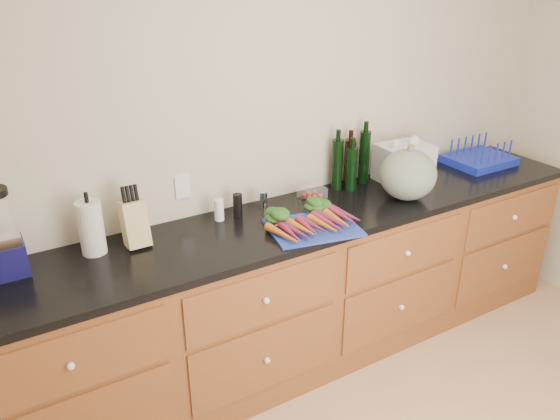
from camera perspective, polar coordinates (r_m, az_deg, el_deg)
wall_back at (r=3.10m, az=-0.17°, el=7.85°), size 4.10×0.05×2.60m
cabinets at (r=3.21m, az=2.87°, el=-8.36°), size 3.60×0.64×0.90m
countertop at (r=2.98m, az=3.02°, el=-0.75°), size 3.64×0.62×0.04m
cutting_board at (r=2.81m, az=3.46°, el=-1.84°), size 0.51×0.42×0.01m
carrots at (r=2.83m, az=3.01°, el=-0.96°), size 0.43×0.32×0.06m
squash at (r=3.19m, az=13.22°, el=3.63°), size 0.32×0.32×0.29m
blender_appliance at (r=2.62m, az=-27.05°, el=-2.63°), size 0.16×0.16×0.40m
paper_towel at (r=2.67m, az=-19.13°, el=-1.78°), size 0.12×0.12×0.26m
knife_block at (r=2.70m, az=-14.95°, el=-1.37°), size 0.11×0.11×0.22m
grinder_salt at (r=2.89m, az=-6.39°, el=0.01°), size 0.05×0.05×0.12m
grinder_pepper at (r=2.93m, az=-4.44°, el=0.53°), size 0.05×0.05×0.12m
canister_chrome at (r=3.00m, az=-1.75°, el=1.00°), size 0.05×0.05×0.10m
tomato_box at (r=3.16m, az=3.39°, el=1.80°), size 0.14×0.11×0.07m
bottles at (r=3.31m, az=7.41°, el=4.89°), size 0.27×0.14×0.32m
grocery_bag at (r=3.47m, az=12.78°, el=4.83°), size 0.32×0.26×0.23m
dish_rack at (r=3.93m, az=20.09°, el=5.13°), size 0.42×0.33×0.17m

